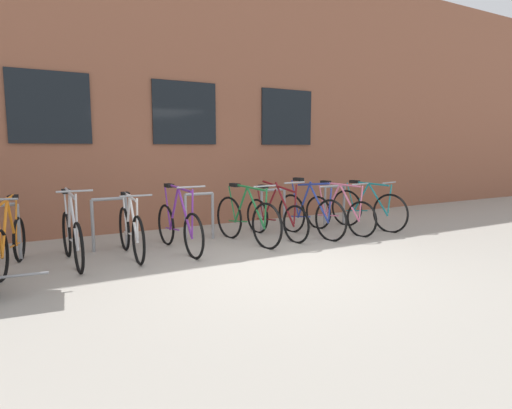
% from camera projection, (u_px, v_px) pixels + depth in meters
% --- Properties ---
extents(ground_plane, '(42.00, 42.00, 0.00)m').
position_uv_depth(ground_plane, '(269.00, 263.00, 5.97)').
color(ground_plane, '#9E998E').
extents(storefront_building, '(28.00, 7.55, 5.57)m').
position_uv_depth(storefront_building, '(136.00, 104.00, 11.60)').
color(storefront_building, brown).
rests_on(storefront_building, ground).
extents(bike_rack, '(6.56, 0.05, 0.83)m').
position_uv_depth(bike_rack, '(199.00, 212.00, 7.42)').
color(bike_rack, gray).
rests_on(bike_rack, ground).
extents(bicycle_silver, '(0.44, 1.69, 1.08)m').
position_uv_depth(bicycle_silver, '(72.00, 236.00, 5.91)').
color(bicycle_silver, black).
rests_on(bicycle_silver, ground).
extents(bicycle_pink, '(0.46, 1.71, 0.98)m').
position_uv_depth(bicycle_pink, '(339.00, 213.00, 8.13)').
color(bicycle_pink, black).
rests_on(bicycle_pink, ground).
extents(bicycle_maroon, '(0.44, 1.75, 1.05)m').
position_uv_depth(bicycle_maroon, '(276.00, 217.00, 7.67)').
color(bicycle_maroon, black).
rests_on(bicycle_maroon, ground).
extents(bicycle_blue, '(0.44, 1.74, 1.07)m').
position_uv_depth(bicycle_blue, '(310.00, 214.00, 7.78)').
color(bicycle_blue, black).
rests_on(bicycle_blue, ground).
extents(bicycle_green, '(0.44, 1.80, 1.03)m').
position_uv_depth(bicycle_green, '(247.00, 219.00, 7.22)').
color(bicycle_green, black).
rests_on(bicycle_green, ground).
extents(bicycle_orange, '(0.51, 1.58, 1.01)m').
position_uv_depth(bicycle_orange, '(10.00, 242.00, 5.61)').
color(bicycle_orange, black).
rests_on(bicycle_orange, ground).
extents(bicycle_white, '(0.44, 1.66, 0.97)m').
position_uv_depth(bicycle_white, '(131.00, 231.00, 6.32)').
color(bicycle_white, black).
rests_on(bicycle_white, ground).
extents(bicycle_purple, '(0.44, 1.78, 1.07)m').
position_uv_depth(bicycle_purple, '(179.00, 226.00, 6.66)').
color(bicycle_purple, black).
rests_on(bicycle_purple, ground).
extents(bicycle_teal, '(0.53, 1.73, 0.98)m').
position_uv_depth(bicycle_teal, '(367.00, 209.00, 8.50)').
color(bicycle_teal, black).
rests_on(bicycle_teal, ground).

